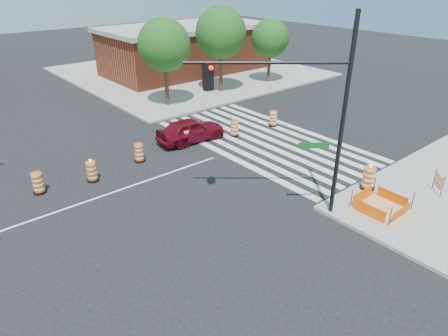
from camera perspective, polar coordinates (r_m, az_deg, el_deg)
The scene contains 19 objects.
ground at distance 19.26m, azimuth -18.06°, elevation -4.22°, with size 120.00×120.00×0.00m, color black.
sidewalk_ne at distance 42.28m, azimuth -5.13°, elevation 13.59°, with size 22.00×22.00×0.15m, color gray.
crosswalk_east at distance 24.72m, azimuth 5.70°, elevation 3.97°, with size 6.75×13.50×0.01m.
lane_centerline at distance 19.25m, azimuth -18.06°, elevation -4.21°, with size 14.00×0.12×0.01m, color silver.
excavation_pit at distance 18.49m, azimuth 21.42°, elevation -5.36°, with size 2.20×2.20×0.90m.
brick_storefront at distance 41.84m, azimuth -5.26°, elevation 16.59°, with size 16.50×8.50×4.60m.
red_coupe at distance 24.32m, azimuth -4.77°, elevation 5.43°, with size 1.70×4.23×1.44m, color #5F0816.
signal_pole_se at distance 15.45m, azimuth 10.89°, elevation 9.24°, with size 4.77×4.03×8.08m.
pit_drum at distance 19.76m, azimuth 19.94°, elevation -1.43°, with size 0.66×0.66×1.29m.
barricade at distance 20.72m, azimuth 28.34°, elevation -1.74°, with size 0.60×0.70×1.04m.
tree_north_c at distance 30.36m, azimuth -8.48°, elevation 16.59°, with size 3.81×3.81×6.48m.
tree_north_d at distance 33.81m, azimuth -0.45°, elevation 18.39°, with size 4.09×4.09×6.95m.
tree_north_e at distance 37.34m, azimuth 6.61°, elevation 17.67°, with size 3.36×3.34×5.68m.
median_drum_3 at distance 20.50m, azimuth -25.01°, elevation -2.03°, with size 0.60×0.60×1.02m.
median_drum_4 at distance 20.69m, azimuth -18.35°, elevation -0.52°, with size 0.60×0.60×1.18m.
median_drum_5 at distance 22.16m, azimuth -12.02°, elevation 2.09°, with size 0.60×0.60×1.02m.
median_drum_6 at distance 23.71m, azimuth -5.54°, elevation 4.21°, with size 0.60×0.60×1.02m.
median_drum_7 at distance 25.14m, azimuth 1.52°, elevation 5.65°, with size 0.60×0.60×1.02m.
median_drum_8 at distance 27.02m, azimuth 7.05°, elevation 6.96°, with size 0.60×0.60×1.02m.
Camera 1 is at (-5.50, -15.88, 9.40)m, focal length 32.00 mm.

